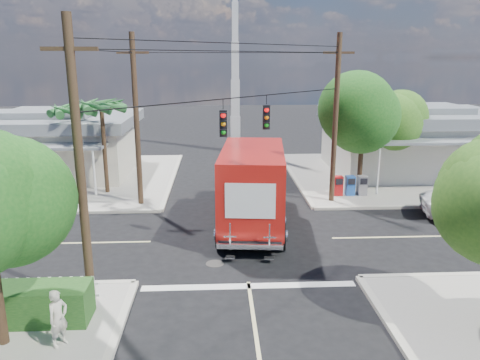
{
  "coord_description": "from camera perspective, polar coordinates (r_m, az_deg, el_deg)",
  "views": [
    {
      "loc": [
        -1.05,
        -19.16,
        7.76
      ],
      "look_at": [
        0.0,
        2.0,
        2.2
      ],
      "focal_mm": 35.0,
      "sensor_mm": 36.0,
      "label": 1
    }
  ],
  "objects": [
    {
      "name": "utility_poles",
      "position": [
        21.0,
        -4.29,
        6.21
      ],
      "size": [
        12.0,
        10.68,
        9.0
      ],
      "color": "#473321",
      "rests_on": "ground"
    },
    {
      "name": "picket_fence",
      "position": [
        16.72,
        -26.97,
        -12.07
      ],
      "size": [
        5.94,
        0.06,
        1.0
      ],
      "color": "silver",
      "rests_on": "sidewalk_sw"
    },
    {
      "name": "ground",
      "position": [
        20.7,
        0.28,
        -7.31
      ],
      "size": [
        120.0,
        120.0,
        0.0
      ],
      "primitive_type": "plane",
      "color": "black",
      "rests_on": "ground"
    },
    {
      "name": "tree_ne_back",
      "position": [
        30.35,
        18.29,
        7.21
      ],
      "size": [
        3.77,
        3.66,
        5.82
      ],
      "color": "#422D1C",
      "rests_on": "sidewalk_ne"
    },
    {
      "name": "palm_nw_back",
      "position": [
        29.56,
        -19.63,
        7.87
      ],
      "size": [
        3.01,
        3.08,
        5.19
      ],
      "color": "#422D1C",
      "rests_on": "sidewalk_nw"
    },
    {
      "name": "parked_car",
      "position": [
        25.79,
        27.12,
        -2.74
      ],
      "size": [
        5.78,
        3.55,
        1.49
      ],
      "primitive_type": "imported",
      "rotation": [
        0.0,
        0.0,
        1.36
      ],
      "color": "silver",
      "rests_on": "ground"
    },
    {
      "name": "delivery_truck",
      "position": [
        22.0,
        1.59,
        -0.64
      ],
      "size": [
        3.62,
        9.04,
        3.82
      ],
      "color": "black",
      "rests_on": "ground"
    },
    {
      "name": "sidewalk_nw",
      "position": [
        32.53,
        -20.34,
        0.09
      ],
      "size": [
        14.12,
        14.12,
        0.14
      ],
      "color": "#9E998F",
      "rests_on": "ground"
    },
    {
      "name": "palm_nw_front",
      "position": [
        27.56,
        -16.55,
        8.45
      ],
      "size": [
        3.01,
        3.08,
        5.59
      ],
      "color": "#422D1C",
      "rests_on": "sidewalk_nw"
    },
    {
      "name": "tree_ne_front",
      "position": [
        27.36,
        14.89,
        7.94
      ],
      "size": [
        4.21,
        4.14,
        6.66
      ],
      "color": "#422D1C",
      "rests_on": "sidewalk_ne"
    },
    {
      "name": "sidewalk_ne",
      "position": [
        33.22,
        18.29,
        0.57
      ],
      "size": [
        14.12,
        14.12,
        0.14
      ],
      "color": "#9E998F",
      "rests_on": "ground"
    },
    {
      "name": "radio_tower",
      "position": [
        39.25,
        -0.59,
        11.61
      ],
      "size": [
        0.8,
        0.8,
        17.0
      ],
      "color": "silver",
      "rests_on": "ground"
    },
    {
      "name": "vending_boxes",
      "position": [
        27.39,
        13.27,
        -0.66
      ],
      "size": [
        1.9,
        0.5,
        1.1
      ],
      "color": "#A10F11",
      "rests_on": "sidewalk_ne"
    },
    {
      "name": "road_markings",
      "position": [
        19.34,
        0.52,
        -8.93
      ],
      "size": [
        32.0,
        32.0,
        0.01
      ],
      "color": "beige",
      "rests_on": "ground"
    },
    {
      "name": "building_ne",
      "position": [
        34.38,
        20.48,
        4.67
      ],
      "size": [
        11.8,
        10.2,
        4.5
      ],
      "color": "silver",
      "rests_on": "sidewalk_ne"
    },
    {
      "name": "building_nw",
      "position": [
        33.92,
        -21.7,
        4.26
      ],
      "size": [
        10.8,
        10.2,
        4.3
      ],
      "color": "beige",
      "rests_on": "sidewalk_nw"
    },
    {
      "name": "pedestrian",
      "position": [
        14.02,
        -21.28,
        -15.43
      ],
      "size": [
        0.65,
        0.71,
        1.63
      ],
      "primitive_type": "imported",
      "rotation": [
        0.0,
        0.0,
        1.0
      ],
      "color": "beige",
      "rests_on": "sidewalk_sw"
    }
  ]
}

